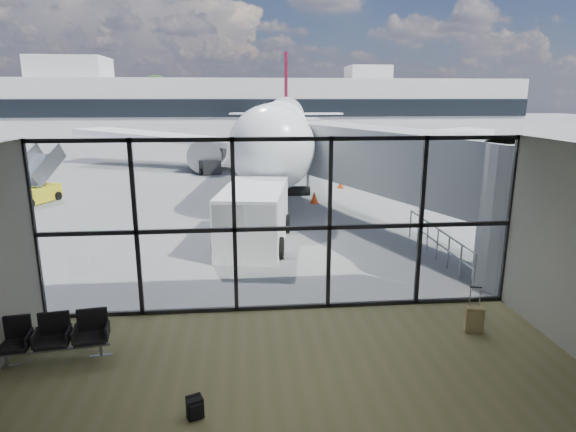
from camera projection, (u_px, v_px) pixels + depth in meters
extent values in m
plane|color=slate|center=(252.00, 150.00, 51.32)|extent=(220.00, 220.00, 0.00)
cube|color=#686641|center=(301.00, 402.00, 8.79)|extent=(12.00, 8.00, 0.01)
cube|color=silver|center=(302.00, 156.00, 7.71)|extent=(12.00, 8.00, 0.02)
cube|color=white|center=(282.00, 227.00, 12.12)|extent=(12.00, 0.04, 4.50)
cube|color=black|center=(283.00, 307.00, 12.64)|extent=(12.00, 0.12, 0.10)
cube|color=black|center=(282.00, 229.00, 12.13)|extent=(12.00, 0.12, 0.10)
cube|color=black|center=(282.00, 139.00, 11.59)|extent=(12.00, 0.12, 0.10)
cube|color=black|center=(34.00, 233.00, 11.57)|extent=(0.10, 0.12, 4.50)
cube|color=black|center=(136.00, 230.00, 11.79)|extent=(0.10, 0.12, 4.50)
cube|color=black|center=(234.00, 228.00, 12.01)|extent=(0.10, 0.12, 4.50)
cube|color=black|center=(329.00, 225.00, 12.23)|extent=(0.10, 0.12, 4.50)
cube|color=black|center=(421.00, 223.00, 12.45)|extent=(0.10, 0.12, 4.50)
cube|color=black|center=(509.00, 221.00, 12.66)|extent=(0.10, 0.12, 4.50)
cylinder|color=#949799|center=(529.00, 216.00, 13.78)|extent=(2.80, 2.80, 4.20)
cube|color=#949799|center=(375.00, 157.00, 20.08)|extent=(7.45, 14.81, 2.40)
cube|color=#949799|center=(294.00, 142.00, 26.61)|extent=(2.60, 2.20, 2.60)
cylinder|color=gray|center=(280.00, 180.00, 27.04)|extent=(0.20, 0.20, 1.80)
cylinder|color=gray|center=(308.00, 180.00, 27.19)|extent=(0.20, 0.20, 1.80)
cylinder|color=black|center=(294.00, 191.00, 27.27)|extent=(1.80, 0.56, 0.56)
cylinder|color=gray|center=(474.00, 272.00, 13.81)|extent=(0.06, 0.06, 1.10)
cylinder|color=gray|center=(460.00, 261.00, 14.68)|extent=(0.06, 0.06, 1.10)
cylinder|color=gray|center=(448.00, 252.00, 15.55)|extent=(0.06, 0.06, 1.10)
cylinder|color=gray|center=(437.00, 244.00, 16.42)|extent=(0.06, 0.06, 1.10)
cylinder|color=gray|center=(427.00, 237.00, 17.29)|extent=(0.06, 0.06, 1.10)
cylinder|color=gray|center=(418.00, 230.00, 18.16)|extent=(0.06, 0.06, 1.10)
cylinder|color=gray|center=(410.00, 224.00, 19.03)|extent=(0.06, 0.06, 1.10)
cylinder|color=gray|center=(438.00, 229.00, 16.29)|extent=(0.06, 5.40, 0.06)
cylinder|color=gray|center=(437.00, 243.00, 16.41)|extent=(0.06, 5.40, 0.06)
cube|color=beige|center=(248.00, 107.00, 71.62)|extent=(80.00, 12.00, 8.00)
cube|color=black|center=(249.00, 108.00, 65.73)|extent=(80.00, 0.20, 2.40)
cube|color=beige|center=(70.00, 68.00, 68.03)|extent=(10.00, 8.00, 3.00)
cube|color=beige|center=(368.00, 73.00, 72.06)|extent=(6.00, 6.00, 2.00)
cylinder|color=#382619|center=(8.00, 122.00, 78.34)|extent=(0.50, 0.50, 3.06)
sphere|color=black|center=(5.00, 98.00, 77.44)|extent=(5.61, 5.61, 5.61)
cylinder|color=#382619|center=(46.00, 121.00, 78.84)|extent=(0.50, 0.50, 3.42)
sphere|color=black|center=(43.00, 94.00, 77.84)|extent=(6.27, 6.27, 6.27)
cylinder|color=#382619|center=(84.00, 123.00, 79.47)|extent=(0.50, 0.50, 2.70)
sphere|color=black|center=(82.00, 102.00, 78.68)|extent=(4.95, 4.95, 4.95)
cylinder|color=#382619|center=(121.00, 121.00, 79.97)|extent=(0.50, 0.50, 3.06)
sphere|color=black|center=(119.00, 98.00, 79.08)|extent=(5.61, 5.61, 5.61)
cylinder|color=#382619|center=(158.00, 120.00, 80.48)|extent=(0.50, 0.50, 3.42)
sphere|color=black|center=(156.00, 94.00, 79.47)|extent=(6.27, 6.27, 6.27)
cube|color=gray|center=(54.00, 350.00, 10.10)|extent=(2.23, 0.39, 0.04)
cube|color=black|center=(13.00, 346.00, 9.88)|extent=(0.71, 0.67, 0.08)
cube|color=black|center=(15.00, 328.00, 10.09)|extent=(0.63, 0.16, 0.56)
cube|color=black|center=(53.00, 342.00, 10.05)|extent=(0.71, 0.67, 0.08)
cube|color=black|center=(55.00, 324.00, 10.26)|extent=(0.63, 0.16, 0.56)
cube|color=black|center=(92.00, 338.00, 10.22)|extent=(0.71, 0.67, 0.08)
cube|color=black|center=(93.00, 320.00, 10.43)|extent=(0.63, 0.16, 0.56)
cylinder|color=gray|center=(7.00, 361.00, 9.93)|extent=(0.06, 0.06, 0.25)
cylinder|color=gray|center=(101.00, 350.00, 10.34)|extent=(0.06, 0.06, 0.25)
cube|color=black|center=(195.00, 408.00, 8.31)|extent=(0.32, 0.26, 0.38)
cube|color=black|center=(197.00, 412.00, 8.22)|extent=(0.23, 0.13, 0.26)
cylinder|color=black|center=(193.00, 396.00, 8.34)|extent=(0.27, 0.16, 0.07)
cube|color=olive|center=(474.00, 319.00, 11.35)|extent=(0.45, 0.33, 0.61)
cube|color=olive|center=(475.00, 322.00, 11.22)|extent=(0.34, 0.12, 0.45)
cylinder|color=gray|center=(470.00, 297.00, 11.35)|extent=(0.03, 0.03, 0.51)
cylinder|color=gray|center=(480.00, 297.00, 11.31)|extent=(0.03, 0.03, 0.51)
cube|color=black|center=(476.00, 287.00, 11.27)|extent=(0.27, 0.10, 0.02)
cylinder|color=black|center=(467.00, 328.00, 11.54)|extent=(0.05, 0.07, 0.07)
cylinder|color=black|center=(477.00, 329.00, 11.51)|extent=(0.05, 0.07, 0.07)
cylinder|color=white|center=(282.00, 127.00, 37.20)|extent=(7.39, 32.15, 3.94)
sphere|color=white|center=(272.00, 148.00, 21.71)|extent=(3.94, 3.94, 3.94)
cone|color=white|center=(286.00, 114.00, 55.19)|extent=(4.61, 6.77, 3.94)
cube|color=black|center=(272.00, 135.00, 22.20)|extent=(2.46, 1.52, 0.53)
cube|color=white|center=(170.00, 138.00, 38.58)|extent=(16.03, 9.85, 1.26)
cylinder|color=black|center=(209.00, 154.00, 36.72)|extent=(2.61, 3.84, 2.23)
cube|color=white|center=(256.00, 114.00, 54.70)|extent=(6.15, 3.65, 0.19)
cube|color=white|center=(395.00, 138.00, 38.31)|extent=(16.36, 6.79, 1.26)
cylinder|color=black|center=(354.00, 154.00, 36.55)|extent=(2.61, 3.84, 2.23)
cube|color=white|center=(316.00, 114.00, 54.60)|extent=(6.01, 2.49, 0.19)
cube|color=maroon|center=(286.00, 83.00, 54.35)|extent=(0.76, 4.05, 6.38)
cylinder|color=gray|center=(274.00, 192.00, 24.36)|extent=(0.21, 0.21, 1.49)
cylinder|color=black|center=(274.00, 199.00, 24.45)|extent=(0.35, 0.77, 0.74)
cylinder|color=black|center=(245.00, 161.00, 38.41)|extent=(0.59, 1.07, 1.02)
cylinder|color=black|center=(319.00, 161.00, 38.32)|extent=(0.59, 1.07, 1.02)
cube|color=white|center=(254.00, 216.00, 18.04)|extent=(2.95, 5.31, 2.18)
cube|color=black|center=(247.00, 212.00, 16.10)|extent=(2.26, 1.62, 0.76)
cylinder|color=black|center=(217.00, 247.00, 16.69)|extent=(0.39, 0.80, 0.76)
cylinder|color=black|center=(280.00, 248.00, 16.56)|extent=(0.39, 0.80, 0.76)
cylinder|color=black|center=(234.00, 223.00, 19.87)|extent=(0.39, 0.80, 0.76)
cylinder|color=black|center=(286.00, 224.00, 19.73)|extent=(0.39, 0.80, 0.76)
cube|color=black|center=(206.00, 166.00, 35.40)|extent=(2.30, 3.17, 0.96)
cube|color=black|center=(201.00, 154.00, 36.22)|extent=(1.95, 2.65, 0.99)
cylinder|color=black|center=(201.00, 172.00, 34.34)|extent=(0.35, 0.52, 0.48)
cylinder|color=black|center=(219.00, 171.00, 34.93)|extent=(0.35, 0.52, 0.48)
cylinder|color=black|center=(194.00, 168.00, 36.00)|extent=(0.35, 0.52, 0.48)
cylinder|color=black|center=(211.00, 167.00, 36.59)|extent=(0.35, 0.52, 0.48)
cube|color=gold|center=(31.00, 194.00, 25.29)|extent=(2.44, 3.20, 0.81)
cube|color=gray|center=(39.00, 170.00, 25.77)|extent=(2.08, 2.63, 1.50)
cylinder|color=black|center=(3.00, 202.00, 24.57)|extent=(0.33, 0.49, 0.45)
cylinder|color=black|center=(30.00, 203.00, 24.21)|extent=(0.33, 0.49, 0.45)
cylinder|color=black|center=(32.00, 194.00, 26.48)|extent=(0.33, 0.49, 0.45)
cylinder|color=black|center=(58.00, 196.00, 26.12)|extent=(0.33, 0.49, 0.45)
cube|color=#FF400D|center=(314.00, 203.00, 25.37)|extent=(0.44, 0.44, 0.03)
cone|color=#FF400D|center=(314.00, 197.00, 25.30)|extent=(0.42, 0.42, 0.63)
cube|color=orange|center=(235.00, 195.00, 27.38)|extent=(0.36, 0.36, 0.03)
cone|color=orange|center=(235.00, 191.00, 27.32)|extent=(0.34, 0.34, 0.52)
cube|color=red|center=(341.00, 188.00, 29.54)|extent=(0.40, 0.40, 0.03)
cone|color=red|center=(341.00, 183.00, 29.48)|extent=(0.38, 0.38, 0.57)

